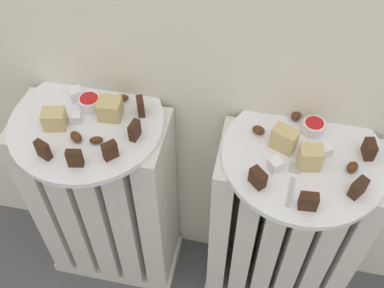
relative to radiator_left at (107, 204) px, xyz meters
name	(u,v)px	position (x,y,z in m)	size (l,w,h in m)	color
radiator_left	(107,204)	(0.00, 0.00, 0.00)	(0.32, 0.16, 0.55)	silver
radiator_right	(281,235)	(0.42, 0.00, 0.00)	(0.32, 0.16, 0.55)	silver
plate_left	(87,123)	(0.00, 0.00, 0.29)	(0.30, 0.30, 0.01)	white
plate_right	(304,157)	(0.42, 0.00, 0.29)	(0.30, 0.30, 0.01)	white
dark_cake_slice_left_0	(43,150)	(-0.04, -0.10, 0.31)	(0.03, 0.01, 0.04)	#382114
dark_cake_slice_left_1	(75,158)	(0.02, -0.10, 0.31)	(0.03, 0.01, 0.04)	#382114
dark_cake_slice_left_2	(110,151)	(0.07, -0.08, 0.31)	(0.03, 0.01, 0.04)	#382114
dark_cake_slice_left_3	(135,130)	(0.10, -0.02, 0.31)	(0.03, 0.01, 0.04)	#382114
dark_cake_slice_left_4	(141,106)	(0.10, 0.04, 0.31)	(0.03, 0.01, 0.04)	#382114
marble_cake_slice_left_0	(110,109)	(0.04, 0.02, 0.31)	(0.04, 0.04, 0.04)	tan
marble_cake_slice_left_1	(54,119)	(-0.05, -0.02, 0.31)	(0.04, 0.03, 0.04)	tan
turkish_delight_left_0	(76,118)	(-0.02, 0.00, 0.30)	(0.02, 0.02, 0.02)	white
turkish_delight_left_1	(76,94)	(-0.04, 0.05, 0.31)	(0.02, 0.02, 0.02)	white
medjool_date_left_0	(121,98)	(0.05, 0.07, 0.30)	(0.03, 0.01, 0.01)	#4C2814
medjool_date_left_1	(96,140)	(0.04, -0.05, 0.30)	(0.03, 0.01, 0.01)	#4C2814
medjool_date_left_2	(76,137)	(0.00, -0.05, 0.30)	(0.03, 0.02, 0.02)	#4C2814
jam_bowl_left	(90,102)	(0.00, 0.04, 0.31)	(0.04, 0.04, 0.03)	white
dark_cake_slice_right_0	(258,178)	(0.34, -0.08, 0.31)	(0.03, 0.02, 0.03)	#382114
dark_cake_slice_right_1	(308,201)	(0.42, -0.11, 0.31)	(0.03, 0.02, 0.03)	#382114
dark_cake_slice_right_2	(358,188)	(0.50, -0.07, 0.31)	(0.03, 0.02, 0.03)	#382114
dark_cake_slice_right_3	(369,149)	(0.53, 0.02, 0.31)	(0.03, 0.02, 0.03)	#382114
marble_cake_slice_right_0	(284,139)	(0.37, 0.01, 0.32)	(0.04, 0.03, 0.05)	tan
marble_cake_slice_right_1	(310,157)	(0.42, -0.02, 0.32)	(0.04, 0.03, 0.04)	tan
turkish_delight_right_0	(275,165)	(0.37, -0.04, 0.30)	(0.02, 0.02, 0.02)	white
turkish_delight_right_1	(324,150)	(0.45, 0.01, 0.30)	(0.02, 0.02, 0.02)	white
medjool_date_right_0	(259,130)	(0.33, 0.04, 0.30)	(0.02, 0.02, 0.02)	#4C2814
medjool_date_right_1	(352,167)	(0.50, -0.02, 0.30)	(0.02, 0.02, 0.02)	#4C2814
medjool_date_right_2	(296,115)	(0.39, 0.09, 0.30)	(0.03, 0.02, 0.02)	#4C2814
jam_bowl_right	(314,127)	(0.43, 0.06, 0.31)	(0.04, 0.04, 0.02)	white
fork	(293,180)	(0.40, -0.06, 0.29)	(0.02, 0.10, 0.00)	#B7B7BC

